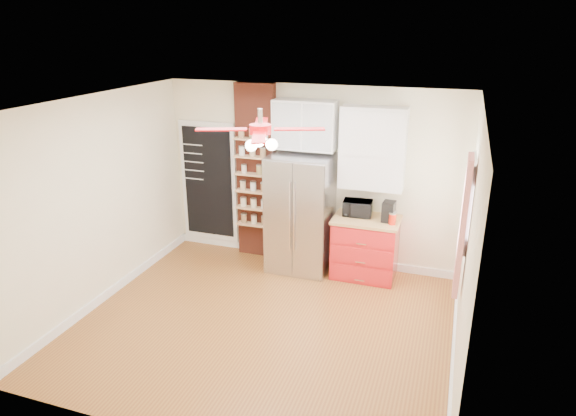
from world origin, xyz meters
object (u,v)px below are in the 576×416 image
(coffee_maker, at_px, (389,212))
(pantry_jar_oats, at_px, (244,169))
(ceiling_fan, at_px, (260,130))
(toaster_oven, at_px, (358,208))
(fridge, at_px, (300,214))
(canister_left, at_px, (392,219))
(red_cabinet, at_px, (365,247))

(coffee_maker, xyz_separation_m, pantry_jar_oats, (-2.21, 0.08, 0.39))
(ceiling_fan, xyz_separation_m, pantry_jar_oats, (-0.99, 1.77, -0.99))
(toaster_oven, bearing_deg, coffee_maker, -15.27)
(coffee_maker, relative_size, pantry_jar_oats, 2.36)
(fridge, bearing_deg, toaster_oven, 9.06)
(toaster_oven, distance_m, canister_left, 0.56)
(ceiling_fan, height_order, canister_left, ceiling_fan)
(fridge, distance_m, ceiling_fan, 2.25)
(toaster_oven, bearing_deg, pantry_jar_oats, 174.55)
(ceiling_fan, height_order, pantry_jar_oats, ceiling_fan)
(fridge, bearing_deg, ceiling_fan, -88.24)
(ceiling_fan, distance_m, pantry_jar_oats, 2.25)
(ceiling_fan, relative_size, pantry_jar_oats, 11.71)
(fridge, height_order, coffee_maker, fridge)
(red_cabinet, relative_size, pantry_jar_oats, 7.86)
(fridge, relative_size, canister_left, 11.54)
(canister_left, bearing_deg, toaster_oven, 160.24)
(toaster_oven, distance_m, coffee_maker, 0.46)
(red_cabinet, relative_size, ceiling_fan, 0.67)
(fridge, height_order, canister_left, fridge)
(ceiling_fan, bearing_deg, fridge, 91.76)
(ceiling_fan, xyz_separation_m, canister_left, (1.29, 1.57, -1.45))
(red_cabinet, height_order, canister_left, canister_left)
(red_cabinet, xyz_separation_m, coffee_maker, (0.30, 0.00, 0.59))
(red_cabinet, distance_m, toaster_oven, 0.59)
(canister_left, bearing_deg, coffee_maker, 122.93)
(fridge, distance_m, pantry_jar_oats, 1.10)
(red_cabinet, bearing_deg, fridge, -177.05)
(canister_left, height_order, pantry_jar_oats, pantry_jar_oats)
(red_cabinet, xyz_separation_m, pantry_jar_oats, (-1.91, 0.09, 0.98))
(ceiling_fan, xyz_separation_m, coffee_maker, (1.22, 1.68, -1.38))
(coffee_maker, bearing_deg, canister_left, -53.32)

